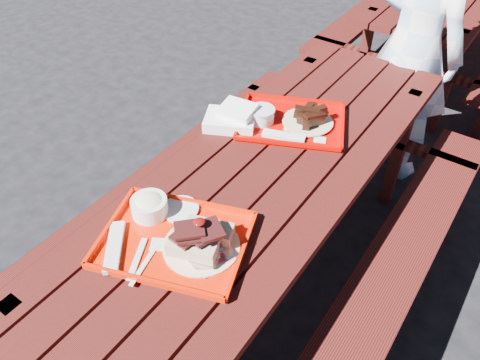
{
  "coord_description": "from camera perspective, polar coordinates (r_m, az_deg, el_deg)",
  "views": [
    {
      "loc": [
        0.75,
        -1.22,
        1.99
      ],
      "look_at": [
        0.0,
        -0.15,
        0.82
      ],
      "focal_mm": 35.0,
      "sensor_mm": 36.0,
      "label": 1
    }
  ],
  "objects": [
    {
      "name": "person",
      "position": [
        2.85,
        20.32,
        14.9
      ],
      "size": [
        0.67,
        0.53,
        1.61
      ],
      "primitive_type": "imported",
      "rotation": [
        0.0,
        0.0,
        2.86
      ],
      "color": "#AFD0F5",
      "rests_on": "ground"
    },
    {
      "name": "picnic_table_far",
      "position": [
        4.33,
        24.42,
        19.15
      ],
      "size": [
        1.41,
        2.4,
        0.75
      ],
      "color": "#47140D",
      "rests_on": "ground"
    },
    {
      "name": "far_tray",
      "position": [
        2.15,
        6.07,
        7.23
      ],
      "size": [
        0.58,
        0.52,
        0.08
      ],
      "color": "#B80300",
      "rests_on": "picnic_table_near"
    },
    {
      "name": "white_cloth",
      "position": [
        2.13,
        -0.93,
        7.58
      ],
      "size": [
        0.27,
        0.25,
        0.09
      ],
      "color": "white",
      "rests_on": "picnic_table_near"
    },
    {
      "name": "ground",
      "position": [
        2.45,
        2.06,
        -12.48
      ],
      "size": [
        60.0,
        60.0,
        0.0
      ],
      "primitive_type": "plane",
      "color": "black",
      "rests_on": "ground"
    },
    {
      "name": "near_tray",
      "position": [
        1.63,
        -7.8,
        -6.16
      ],
      "size": [
        0.59,
        0.52,
        0.16
      ],
      "color": "red",
      "rests_on": "picnic_table_near"
    },
    {
      "name": "picnic_table_near",
      "position": [
        2.02,
        2.44,
        -3.16
      ],
      "size": [
        1.41,
        2.4,
        0.75
      ],
      "color": "#47140D",
      "rests_on": "ground"
    }
  ]
}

